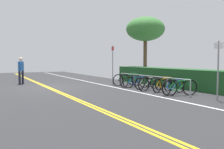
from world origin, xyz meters
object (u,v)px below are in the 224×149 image
at_px(sign_post_near, 113,61).
at_px(bicycle_6, 174,86).
at_px(bicycle_1, 130,80).
at_px(bicycle_7, 180,87).
at_px(bicycle_5, 163,85).
at_px(tree_near_left, 145,29).
at_px(pedestrian, 21,69).
at_px(sign_post_far, 218,65).
at_px(bike_rack, 149,79).
at_px(bicycle_4, 152,84).
at_px(bicycle_2, 136,82).
at_px(bicycle_0, 125,80).
at_px(bicycle_3, 147,83).

bearing_deg(sign_post_near, bicycle_6, 4.46).
xyz_separation_m(bicycle_1, bicycle_7, (4.06, 0.01, -0.02)).
bearing_deg(sign_post_near, bicycle_7, 2.31).
bearing_deg(bicycle_5, bicycle_7, -6.91).
xyz_separation_m(sign_post_near, tree_near_left, (-2.12, 4.08, 2.49)).
relative_size(pedestrian, tree_near_left, 0.35).
distance_m(bicycle_5, sign_post_far, 3.23).
distance_m(bike_rack, bicycle_4, 0.39).
distance_m(sign_post_near, sign_post_far, 7.54).
distance_m(pedestrian, sign_post_near, 5.86).
height_order(bicycle_1, bicycle_6, bicycle_1).
distance_m(bicycle_5, bicycle_7, 1.36).
bearing_deg(bicycle_4, pedestrian, -139.45).
bearing_deg(bicycle_7, bicycle_2, -179.66).
xyz_separation_m(bicycle_0, bicycle_7, (4.72, -0.06, 0.00)).
bearing_deg(pedestrian, bicycle_5, 38.72).
relative_size(bicycle_1, bicycle_3, 1.05).
relative_size(bicycle_5, sign_post_far, 0.71).
xyz_separation_m(bicycle_0, bicycle_2, (1.34, -0.08, -0.03)).
height_order(bicycle_3, tree_near_left, tree_near_left).
relative_size(bicycle_3, pedestrian, 0.99).
height_order(bicycle_1, tree_near_left, tree_near_left).
relative_size(bike_rack, sign_post_near, 2.36).
bearing_deg(bicycle_2, bicycle_4, 0.57).
xyz_separation_m(bicycle_2, pedestrian, (-5.00, -5.45, 0.68)).
bearing_deg(bicycle_3, bicycle_6, -0.66).
bearing_deg(sign_post_near, bicycle_5, 5.10).
bearing_deg(sign_post_far, pedestrian, -150.29).
height_order(bicycle_3, sign_post_far, sign_post_far).
relative_size(bicycle_7, pedestrian, 0.98).
bearing_deg(bike_rack, bicycle_0, 179.75).
bearing_deg(sign_post_near, sign_post_far, 3.94).
relative_size(bicycle_7, tree_near_left, 0.34).
height_order(bicycle_7, tree_near_left, tree_near_left).
bearing_deg(sign_post_near, bicycle_1, 7.32).
bearing_deg(sign_post_far, bicycle_5, -177.76).
bearing_deg(bicycle_2, tree_near_left, 139.67).
bearing_deg(tree_near_left, bicycle_3, -34.62).
height_order(bicycle_6, sign_post_far, sign_post_far).
xyz_separation_m(bicycle_0, bicycle_5, (3.37, 0.10, -0.01)).
distance_m(bicycle_2, sign_post_far, 5.21).
distance_m(bicycle_0, sign_post_far, 6.51).
distance_m(bicycle_2, bicycle_3, 0.76).
bearing_deg(bicycle_7, bike_rack, 178.68).
bearing_deg(bike_rack, bicycle_1, -177.94).
xyz_separation_m(bicycle_1, sign_post_near, (-1.75, -0.22, 1.10)).
bearing_deg(bicycle_6, pedestrian, -144.08).
height_order(bicycle_1, sign_post_far, sign_post_far).
height_order(bicycle_5, tree_near_left, tree_near_left).
distance_m(bicycle_6, pedestrian, 9.65).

